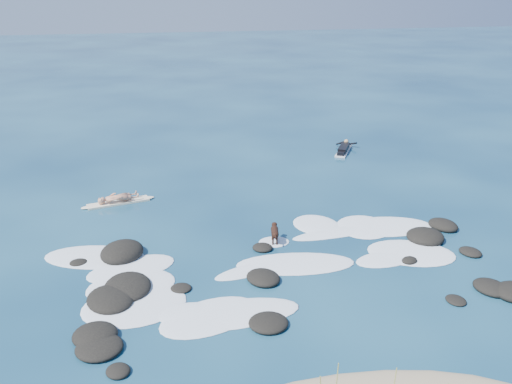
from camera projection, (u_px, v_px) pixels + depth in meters
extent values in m
plane|color=#0A2642|center=(281.00, 259.00, 19.08)|extent=(160.00, 160.00, 0.00)
cylinder|color=#979B4B|center=(337.00, 382.00, 12.34)|extent=(0.03, 0.11, 1.07)
ellipsoid|color=black|center=(409.00, 261.00, 18.83)|extent=(0.70, 0.66, 0.24)
ellipsoid|color=black|center=(122.00, 252.00, 19.20)|extent=(1.94, 2.05, 0.62)
ellipsoid|color=black|center=(262.00, 248.00, 19.71)|extent=(0.93, 0.91, 0.26)
ellipsoid|color=black|center=(268.00, 323.00, 15.45)|extent=(1.19, 1.16, 0.31)
ellipsoid|color=black|center=(128.00, 287.00, 17.17)|extent=(1.46, 1.79, 0.44)
ellipsoid|color=black|center=(263.00, 278.00, 17.71)|extent=(1.37, 1.46, 0.35)
ellipsoid|color=black|center=(118.00, 371.00, 13.61)|extent=(0.78, 0.81, 0.22)
ellipsoid|color=black|center=(443.00, 225.00, 21.39)|extent=(1.29, 1.44, 0.40)
ellipsoid|color=black|center=(470.00, 252.00, 19.41)|extent=(0.92, 1.01, 0.25)
ellipsoid|color=black|center=(425.00, 237.00, 20.39)|extent=(1.67, 1.67, 0.51)
ellipsoid|color=black|center=(78.00, 263.00, 18.75)|extent=(0.66, 0.61, 0.17)
ellipsoid|color=black|center=(95.00, 335.00, 14.89)|extent=(1.46, 1.46, 0.40)
ellipsoid|color=black|center=(110.00, 299.00, 16.52)|extent=(1.75, 1.94, 0.42)
ellipsoid|color=black|center=(99.00, 347.00, 14.43)|extent=(1.24, 1.24, 0.32)
ellipsoid|color=black|center=(491.00, 288.00, 17.16)|extent=(1.29, 1.41, 0.34)
ellipsoid|color=black|center=(181.00, 288.00, 17.22)|extent=(0.80, 0.78, 0.17)
ellipsoid|color=black|center=(456.00, 300.00, 16.59)|extent=(0.65, 0.73, 0.15)
ellipsoid|color=white|center=(341.00, 232.00, 21.04)|extent=(4.03, 1.47, 0.12)
ellipsoid|color=white|center=(411.00, 253.00, 19.47)|extent=(3.49, 2.95, 0.12)
ellipsoid|color=white|center=(131.00, 286.00, 17.41)|extent=(3.10, 2.57, 0.12)
ellipsoid|color=white|center=(387.00, 259.00, 19.06)|extent=(2.43, 1.46, 0.12)
ellipsoid|color=white|center=(385.00, 227.00, 21.49)|extent=(3.74, 2.18, 0.12)
ellipsoid|color=white|center=(255.00, 269.00, 18.40)|extent=(3.00, 1.67, 0.12)
ellipsoid|color=white|center=(135.00, 305.00, 16.41)|extent=(3.34, 2.77, 0.12)
ellipsoid|color=white|center=(95.00, 257.00, 19.18)|extent=(3.75, 2.55, 0.12)
ellipsoid|color=white|center=(189.00, 313.00, 16.03)|extent=(2.17, 1.15, 0.12)
ellipsoid|color=white|center=(210.00, 317.00, 15.84)|extent=(3.39, 2.70, 0.12)
ellipsoid|color=white|center=(364.00, 227.00, 21.46)|extent=(2.34, 2.46, 0.12)
ellipsoid|color=white|center=(232.00, 314.00, 15.96)|extent=(4.02, 1.72, 0.12)
ellipsoid|color=white|center=(131.00, 269.00, 18.43)|extent=(3.27, 2.44, 0.12)
ellipsoid|color=white|center=(316.00, 225.00, 21.65)|extent=(2.27, 2.45, 0.12)
ellipsoid|color=white|center=(296.00, 264.00, 18.73)|extent=(4.08, 2.00, 0.12)
ellipsoid|color=white|center=(274.00, 242.00, 20.25)|extent=(1.10, 0.90, 0.12)
cube|color=#F1E2C1|center=(118.00, 203.00, 23.65)|extent=(2.58, 1.14, 0.08)
ellipsoid|color=#F1E2C1|center=(148.00, 198.00, 24.15)|extent=(0.56, 0.41, 0.09)
ellipsoid|color=#F1E2C1|center=(87.00, 207.00, 23.15)|extent=(0.56, 0.41, 0.09)
imported|color=tan|center=(117.00, 183.00, 23.34)|extent=(0.53, 0.68, 1.65)
cube|color=silver|center=(344.00, 151.00, 30.51)|extent=(1.59, 2.34, 0.09)
ellipsoid|color=silver|center=(347.00, 145.00, 31.56)|extent=(0.49, 0.59, 0.09)
cube|color=black|center=(344.00, 148.00, 30.45)|extent=(1.06, 1.48, 0.24)
sphere|color=tan|center=(346.00, 142.00, 31.15)|extent=(0.33, 0.33, 0.25)
cylinder|color=black|center=(341.00, 143.00, 31.43)|extent=(0.60, 0.15, 0.27)
cylinder|color=black|center=(352.00, 144.00, 31.26)|extent=(0.45, 0.52, 0.27)
cube|color=black|center=(341.00, 153.00, 29.75)|extent=(0.60, 0.69, 0.15)
cylinder|color=black|center=(275.00, 232.00, 20.00)|extent=(0.35, 0.57, 0.26)
sphere|color=black|center=(274.00, 229.00, 20.23)|extent=(0.31, 0.31, 0.27)
sphere|color=black|center=(275.00, 235.00, 19.78)|extent=(0.28, 0.28, 0.25)
sphere|color=black|center=(274.00, 225.00, 20.34)|extent=(0.22, 0.22, 0.19)
cone|color=black|center=(274.00, 224.00, 20.45)|extent=(0.12, 0.14, 0.10)
cone|color=black|center=(273.00, 223.00, 20.30)|extent=(0.10, 0.08, 0.09)
cone|color=black|center=(276.00, 223.00, 20.30)|extent=(0.10, 0.08, 0.09)
cylinder|color=black|center=(273.00, 237.00, 20.27)|extent=(0.07, 0.07, 0.35)
cylinder|color=black|center=(276.00, 237.00, 20.27)|extent=(0.07, 0.07, 0.35)
cylinder|color=black|center=(273.00, 241.00, 19.93)|extent=(0.07, 0.07, 0.35)
cylinder|color=black|center=(277.00, 241.00, 19.93)|extent=(0.07, 0.07, 0.35)
cylinder|color=black|center=(275.00, 235.00, 19.65)|extent=(0.09, 0.26, 0.15)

